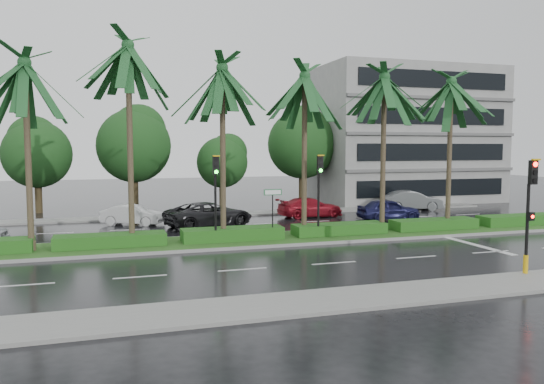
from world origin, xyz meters
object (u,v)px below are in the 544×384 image
object	(u,v)px
signal_near	(530,211)
signal_median_left	(216,186)
car_white	(132,215)
car_red	(310,207)
car_grey	(412,201)
car_darkgrey	(209,214)
car_blue	(388,209)
street_sign	(273,201)

from	to	relation	value
signal_near	signal_median_left	size ratio (longest dim) A/B	1.00
car_white	car_red	size ratio (longest dim) A/B	0.83
signal_near	car_grey	distance (m)	21.33
car_darkgrey	car_grey	world-z (taller)	car_grey
car_blue	car_grey	xyz separation A→B (m)	(4.50, 4.29, 0.05)
signal_median_left	car_darkgrey	distance (m)	6.94
signal_near	street_sign	size ratio (longest dim) A/B	1.68
signal_median_left	car_blue	distance (m)	14.46
street_sign	car_grey	world-z (taller)	street_sign
car_white	car_blue	world-z (taller)	car_blue
street_sign	car_red	bearing A→B (deg)	57.61
car_white	car_red	world-z (taller)	car_red
car_white	car_blue	size ratio (longest dim) A/B	0.93
car_blue	car_grey	world-z (taller)	car_grey
car_blue	signal_median_left	bearing A→B (deg)	116.37
street_sign	car_white	bearing A→B (deg)	127.74
signal_median_left	car_red	bearing A→B (deg)	46.17
signal_median_left	car_white	xyz separation A→B (m)	(-3.62, 8.74, -2.36)
car_white	car_blue	xyz separation A→B (m)	(16.62, -2.82, 0.08)
signal_near	car_darkgrey	world-z (taller)	signal_near
car_darkgrey	car_red	xyz separation A→B (m)	(7.62, 2.34, -0.09)
signal_near	car_darkgrey	distance (m)	18.67
car_darkgrey	car_red	size ratio (longest dim) A/B	1.18
street_sign	car_grey	xyz separation A→B (m)	(14.50, 10.02, -1.36)
signal_near	car_red	world-z (taller)	signal_near
signal_median_left	car_red	size ratio (longest dim) A/B	0.93
signal_near	street_sign	xyz separation A→B (m)	(-7.00, 9.87, -0.38)
signal_near	signal_median_left	world-z (taller)	signal_median_left
signal_median_left	car_red	distance (m)	12.49
car_darkgrey	car_grey	xyz separation A→B (m)	(16.62, 3.69, 0.00)
signal_median_left	car_blue	xyz separation A→B (m)	(13.00, 5.91, -2.28)
car_grey	signal_median_left	bearing A→B (deg)	133.44
car_red	street_sign	bearing A→B (deg)	143.66
car_white	car_grey	xyz separation A→B (m)	(21.12, 1.47, 0.13)
street_sign	car_white	world-z (taller)	street_sign
car_red	car_blue	bearing A→B (deg)	-127.11
car_grey	car_blue	bearing A→B (deg)	146.81
car_blue	car_grey	distance (m)	6.22
car_darkgrey	car_blue	distance (m)	12.14
signal_near	signal_median_left	xyz separation A→B (m)	(-10.00, 9.69, 0.49)
car_red	signal_median_left	bearing A→B (deg)	132.21
street_sign	car_red	xyz separation A→B (m)	(5.50, 8.67, -1.44)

